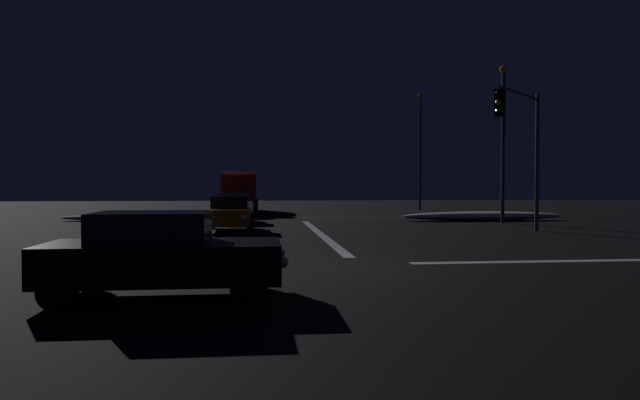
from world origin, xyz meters
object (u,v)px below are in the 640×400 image
Objects in this scene: sedan_silver at (233,208)px; streetlamp_right_far at (420,143)px; sedan_white at (239,204)px; streetlamp_right_near at (503,132)px; traffic_signal_ne at (522,132)px; sedan_orange at (230,213)px; sedan_black_crossing at (161,254)px; box_truck at (240,189)px.

sedan_silver is 20.58m from streetlamp_right_far.
sedan_white is 0.51× the size of streetlamp_right_near.
sedan_silver is 0.70× the size of traffic_signal_ne.
sedan_white is (0.01, 11.57, 0.00)m from sedan_orange.
sedan_black_crossing is 0.51× the size of streetlamp_right_near.
sedan_white is 0.46× the size of streetlamp_right_far.
sedan_silver is 1.00× the size of sedan_white.
box_truck reaches higher than sedan_silver.
streetlamp_right_far is at bearing 43.71° from sedan_silver.
traffic_signal_ne is (12.30, -14.38, 3.46)m from sedan_white.
box_truck is 0.87× the size of streetlamp_right_far.
sedan_orange is 1.00× the size of sedan_black_crossing.
streetlamp_right_far is at bearing 84.83° from traffic_signal_ne.
streetlamp_right_far is (0.00, 16.00, 0.54)m from streetlamp_right_near.
streetlamp_right_near is (14.80, 19.05, 4.11)m from sedan_black_crossing.
sedan_white is 0.70× the size of traffic_signal_ne.
streetlamp_right_far is at bearing 53.97° from sedan_orange.
sedan_orange is 18.25m from box_truck.
sedan_orange is at bearing 167.16° from traffic_signal_ne.
streetlamp_right_near reaches higher than sedan_black_crossing.
streetlamp_right_near is at bearing -90.00° from streetlamp_right_far.
box_truck is 1.35× the size of traffic_signal_ne.
streetlamp_right_near is at bearing -28.68° from sedan_white.
sedan_orange is 0.46× the size of streetlamp_right_far.
sedan_orange is at bearing -88.63° from sedan_silver.
traffic_signal_ne is at bearing -59.39° from box_truck.
streetlamp_right_near is at bearing -45.02° from box_truck.
traffic_signal_ne reaches higher than sedan_orange.
traffic_signal_ne reaches higher than sedan_white.
streetlamp_right_near is (14.34, -7.84, 4.11)m from sedan_white.
sedan_orange is 13.10m from traffic_signal_ne.
sedan_white is 17.14m from streetlamp_right_far.
traffic_signal_ne is (12.31, -2.81, 3.46)m from sedan_orange.
sedan_silver and sedan_white have the same top height.
streetlamp_right_near is 0.89× the size of streetlamp_right_far.
streetlamp_right_near is at bearing 72.69° from traffic_signal_ne.
box_truck is at bearing 90.41° from sedan_orange.
streetlamp_right_far is (14.49, 13.85, 4.65)m from sedan_silver.
traffic_signal_ne is at bearing 44.42° from sedan_black_crossing.
streetlamp_right_near is at bearing 52.15° from sedan_black_crossing.
sedan_silver is at bearing -91.54° from sedan_white.
sedan_orange is at bearing -90.06° from sedan_white.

